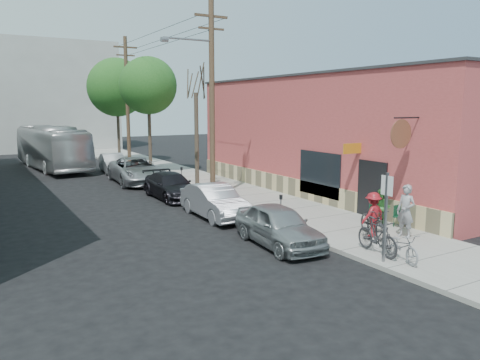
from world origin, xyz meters
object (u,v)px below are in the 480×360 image
parked_bike_a (377,236)px  bus (52,148)px  utility_pole_near (211,97)px  car_4 (113,163)px  tree_leafy_mid (148,86)px  parked_bike_b (401,246)px  car_3 (137,170)px  car_1 (215,201)px  sign_post (386,209)px  cyclist (373,214)px  patron_green (382,208)px  patio_chair_a (401,217)px  parking_meter_near (281,205)px  patron_grey (406,211)px  tree_leafy_far (117,87)px  patio_chair_b (376,212)px  tree_bare (197,142)px  parking_meter_far (182,174)px  car_2 (171,186)px  car_0 (279,225)px

parked_bike_a → bus: 29.40m
utility_pole_near → car_4: (-1.59, 13.16, -4.70)m
tree_leafy_mid → parked_bike_b: (0.14, -22.48, -5.74)m
utility_pole_near → car_3: size_ratio=1.68×
car_1 → car_3: size_ratio=0.75×
sign_post → parked_bike_b: 1.37m
car_1 → cyclist: bearing=-59.3°
patron_green → patio_chair_a: bearing=18.8°
parking_meter_near → patron_grey: bearing=-53.0°
tree_leafy_far → cyclist: bearing=-87.1°
car_4 → parked_bike_b: bearing=-79.6°
tree_leafy_far → patio_chair_b: size_ratio=10.00×
tree_bare → patio_chair_a: tree_bare is taller
sign_post → car_3: (-1.55, 19.33, -1.00)m
sign_post → tree_leafy_mid: (0.45, 22.30, 4.51)m
parking_meter_far → parked_bike_a: (0.51, -14.77, -0.24)m
tree_leafy_mid → bus: size_ratio=0.68×
sign_post → cyclist: (1.88, 2.29, -0.86)m
sign_post → tree_bare: 14.51m
parked_bike_b → car_2: (-2.14, 13.67, 0.08)m
patio_chair_b → car_2: car_2 is taller
sign_post → patron_green: sign_post is taller
parking_meter_far → parking_meter_near: bearing=-90.0°
sign_post → parking_meter_far: bearing=90.4°
tree_leafy_far → parking_meter_near: bearing=-91.3°
patio_chair_b → parked_bike_b: bearing=-133.6°
cyclist → bus: (-6.98, 27.25, 0.71)m
utility_pole_near → patron_green: 10.27m
tree_leafy_mid → parked_bike_a: 22.35m
utility_pole_near → car_4: size_ratio=2.32×
tree_leafy_mid → car_3: size_ratio=1.38×
sign_post → car_0: (-1.55, 3.45, -1.10)m
cyclist → tree_leafy_far: bearing=-91.7°
sign_post → cyclist: size_ratio=1.70×
tree_bare → bus: bearing=110.2°
patio_chair_a → car_2: car_2 is taller
patron_green → car_2: bearing=-176.5°
cyclist → car_1: bearing=-65.3°
sign_post → tree_bare: tree_bare is taller
patio_chair_b → patron_grey: bearing=-115.8°
car_2 → bus: 16.46m
tree_leafy_far → bus: bearing=-173.7°
patron_grey → bus: 29.08m
patron_grey → patron_green: size_ratio=1.31×
car_2 → bus: size_ratio=0.39×
parked_bike_a → car_1: 7.97m
tree_leafy_mid → patio_chair_a: bearing=-80.4°
parked_bike_b → parking_meter_near: bearing=112.2°
utility_pole_near → patio_chair_a: (3.74, -9.22, -4.82)m
cyclist → car_0: (-3.43, 1.17, -0.24)m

